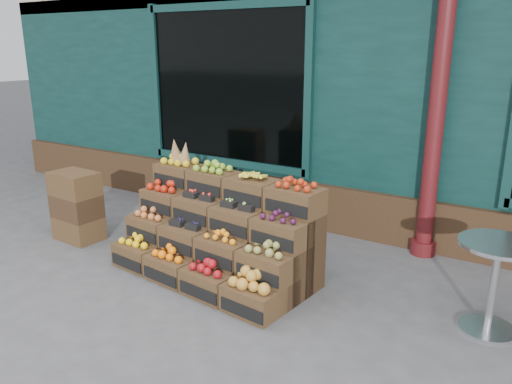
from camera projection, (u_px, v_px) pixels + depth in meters
The scene contains 6 objects.
ground at pixel (234, 300), 4.65m from camera, with size 60.00×60.00×0.00m, color #4B4B4E.
shop_facade at pixel (410, 38), 8.12m from camera, with size 12.00×6.24×4.80m.
crate_display at pixel (218, 236), 5.12m from camera, with size 2.17×1.22×1.30m.
spare_crates at pixel (77, 206), 6.02m from camera, with size 0.58×0.42×0.84m.
bistro_table at pixel (495, 277), 4.02m from camera, with size 0.63×0.63×0.79m.
shopkeeper at pixel (231, 139), 7.64m from camera, with size 0.66×0.44×1.82m, color #164D21.
Camera 1 is at (2.39, -3.42, 2.28)m, focal length 35.00 mm.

